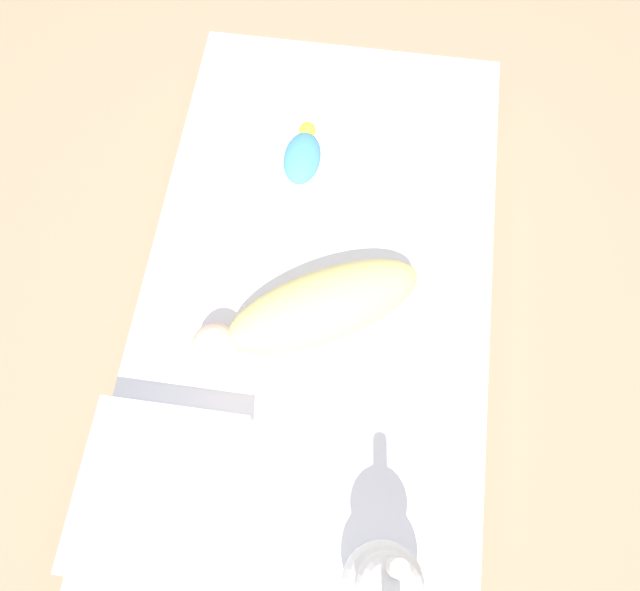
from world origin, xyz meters
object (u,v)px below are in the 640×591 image
swaddled_baby (314,310)px  turtle_plush (303,155)px  pillow (160,493)px  bunny_plush (385,585)px

swaddled_baby → turtle_plush: size_ratio=2.71×
pillow → bunny_plush: 0.50m
bunny_plush → turtle_plush: 1.05m
bunny_plush → turtle_plush: size_ratio=1.71×
swaddled_baby → pillow: bearing=30.0°
bunny_plush → turtle_plush: bunny_plush is taller
bunny_plush → turtle_plush: bearing=17.1°
swaddled_baby → bunny_plush: size_ratio=1.59×
pillow → turtle_plush: pillow is taller
swaddled_baby → bunny_plush: 0.59m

